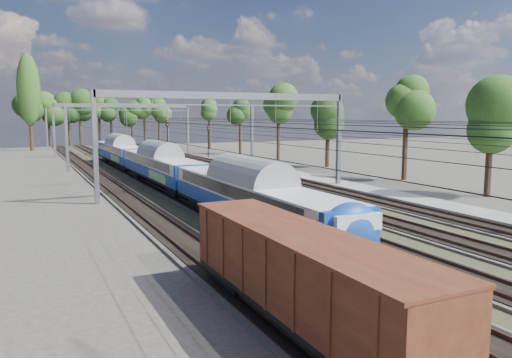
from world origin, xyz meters
name	(u,v)px	position (x,y,z in m)	size (l,w,h in m)	color
track_bed	(181,175)	(0.00, 45.00, 0.10)	(21.00, 130.00, 0.34)	#47423A
platform	(413,200)	(12.00, 20.00, 0.15)	(3.00, 70.00, 0.30)	gray
catenary	(165,120)	(0.33, 52.69, 6.40)	(25.65, 130.00, 9.00)	slate
tree_belt	(138,108)	(6.06, 94.45, 8.46)	(40.39, 99.63, 12.03)	black
poplar	(29,90)	(-14.50, 98.00, 11.89)	(4.40, 4.40, 19.04)	black
emu_train	(161,161)	(-4.50, 36.86, 2.58)	(3.00, 63.42, 4.39)	black
freight_boxcar	(299,273)	(-9.00, 2.70, 1.96)	(2.58, 12.48, 3.22)	black
worker	(132,153)	(0.19, 73.12, 0.85)	(0.62, 0.41, 1.70)	black
signal_near	(168,139)	(-0.18, 49.83, 4.05)	(0.39, 0.36, 6.40)	black
signal_far	(208,138)	(11.41, 67.02, 3.36)	(0.38, 0.35, 5.31)	black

